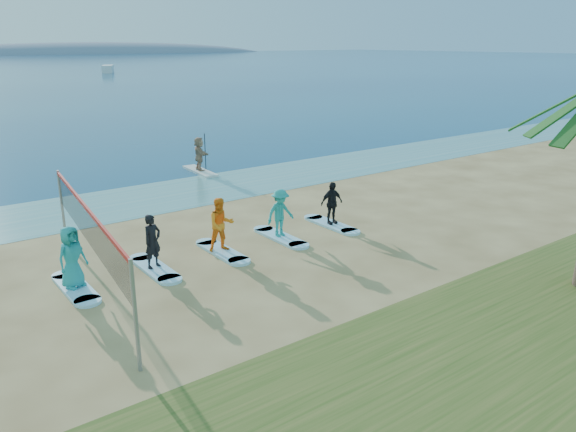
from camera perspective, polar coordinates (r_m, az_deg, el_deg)
ground at (r=16.97m, az=3.00°, el=-5.41°), size 600.00×600.00×0.00m
shallow_water at (r=25.49m, az=-12.24°, el=2.08°), size 600.00×600.00×0.00m
island_ridge at (r=329.27m, az=-18.86°, el=15.37°), size 220.00×56.00×18.00m
volleyball_net at (r=15.77m, az=-19.73°, el=-0.87°), size 1.17×9.03×2.50m
paddleboard at (r=29.70m, az=-8.92°, el=4.52°), size 0.90×3.04×0.12m
paddleboarder at (r=29.51m, az=-9.01°, el=6.27°), size 0.77×1.66×1.73m
boat_offshore_b at (r=129.51m, az=-17.80°, el=13.69°), size 4.38×6.43×1.57m
surfboard_0 at (r=16.68m, az=-20.78°, el=-6.84°), size 0.70×2.20×0.09m
student_0 at (r=16.34m, az=-21.12°, el=-3.90°), size 1.00×0.83×1.75m
surfboard_1 at (r=17.36m, az=-13.40°, el=-5.19°), size 0.70×2.20×0.09m
student_1 at (r=17.05m, az=-13.60°, el=-2.51°), size 0.69×0.56×1.63m
surfboard_2 at (r=18.31m, az=-6.71°, el=-3.60°), size 0.70×2.20×0.09m
student_2 at (r=18.01m, az=-6.81°, el=-0.87°), size 0.98×0.85×1.75m
surfboard_3 at (r=19.50m, az=-0.78°, el=-2.15°), size 0.70×2.20×0.09m
student_3 at (r=19.23m, az=-0.79°, el=0.31°), size 1.09×0.64×1.66m
surfboard_4 at (r=20.88m, az=4.41°, el=-0.86°), size 0.70×2.20×0.09m
student_4 at (r=20.64m, az=4.46°, el=1.33°), size 0.96×0.48×1.57m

